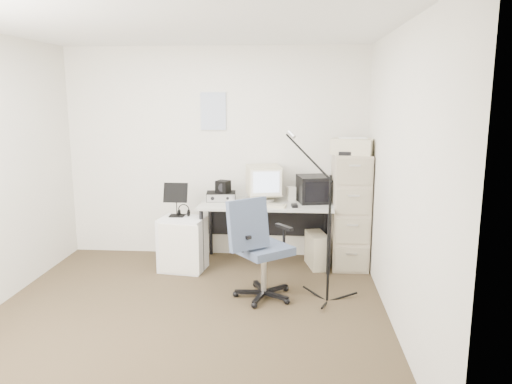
# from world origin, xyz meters

# --- Properties ---
(floor) EXTENTS (3.60, 3.60, 0.01)m
(floor) POSITION_xyz_m (0.00, 0.00, -0.01)
(floor) COLOR #3F3321
(floor) RESTS_ON ground
(ceiling) EXTENTS (3.60, 3.60, 0.01)m
(ceiling) POSITION_xyz_m (0.00, 0.00, 2.50)
(ceiling) COLOR white
(ceiling) RESTS_ON ground
(wall_back) EXTENTS (3.60, 0.02, 2.50)m
(wall_back) POSITION_xyz_m (0.00, 1.80, 1.25)
(wall_back) COLOR beige
(wall_back) RESTS_ON ground
(wall_front) EXTENTS (3.60, 0.02, 2.50)m
(wall_front) POSITION_xyz_m (0.00, -1.80, 1.25)
(wall_front) COLOR beige
(wall_front) RESTS_ON ground
(wall_right) EXTENTS (0.02, 3.60, 2.50)m
(wall_right) POSITION_xyz_m (1.80, 0.00, 1.25)
(wall_right) COLOR beige
(wall_right) RESTS_ON ground
(wall_calendar) EXTENTS (0.30, 0.02, 0.44)m
(wall_calendar) POSITION_xyz_m (-0.02, 1.79, 1.75)
(wall_calendar) COLOR white
(wall_calendar) RESTS_ON wall_back
(filing_cabinet) EXTENTS (0.40, 0.60, 1.30)m
(filing_cabinet) POSITION_xyz_m (1.58, 1.48, 0.65)
(filing_cabinet) COLOR #AB9E8E
(filing_cabinet) RESTS_ON floor
(printer) EXTENTS (0.51, 0.43, 0.17)m
(printer) POSITION_xyz_m (1.58, 1.41, 1.39)
(printer) COLOR #BEAF8A
(printer) RESTS_ON filing_cabinet
(desk) EXTENTS (1.50, 0.70, 0.73)m
(desk) POSITION_xyz_m (0.63, 1.45, 0.36)
(desk) COLOR beige
(desk) RESTS_ON floor
(crt_monitor) EXTENTS (0.44, 0.46, 0.41)m
(crt_monitor) POSITION_xyz_m (0.59, 1.55, 0.93)
(crt_monitor) COLOR #BEAF8A
(crt_monitor) RESTS_ON desk
(crt_tv) EXTENTS (0.40, 0.41, 0.30)m
(crt_tv) POSITION_xyz_m (1.16, 1.53, 0.88)
(crt_tv) COLOR black
(crt_tv) RESTS_ON desk
(desk_speaker) EXTENTS (0.11, 0.11, 0.17)m
(desk_speaker) POSITION_xyz_m (0.91, 1.56, 0.81)
(desk_speaker) COLOR silver
(desk_speaker) RESTS_ON desk
(keyboard) EXTENTS (0.44, 0.22, 0.02)m
(keyboard) POSITION_xyz_m (0.65, 1.25, 0.74)
(keyboard) COLOR #BEAF8A
(keyboard) RESTS_ON desk
(mouse) EXTENTS (0.08, 0.11, 0.03)m
(mouse) POSITION_xyz_m (0.95, 1.25, 0.75)
(mouse) COLOR black
(mouse) RESTS_ON desk
(radio_receiver) EXTENTS (0.36, 0.28, 0.10)m
(radio_receiver) POSITION_xyz_m (0.10, 1.54, 0.78)
(radio_receiver) COLOR black
(radio_receiver) RESTS_ON desk
(radio_speaker) EXTENTS (0.18, 0.18, 0.14)m
(radio_speaker) POSITION_xyz_m (0.12, 1.51, 0.90)
(radio_speaker) COLOR black
(radio_speaker) RESTS_ON radio_receiver
(papers) EXTENTS (0.24, 0.31, 0.02)m
(papers) POSITION_xyz_m (0.31, 1.29, 0.74)
(papers) COLOR white
(papers) RESTS_ON desk
(pc_tower) EXTENTS (0.27, 0.45, 0.39)m
(pc_tower) POSITION_xyz_m (1.21, 1.40, 0.19)
(pc_tower) COLOR #BEAF8A
(pc_tower) RESTS_ON floor
(office_chair) EXTENTS (0.82, 0.82, 1.01)m
(office_chair) POSITION_xyz_m (0.66, 0.46, 0.51)
(office_chair) COLOR #435270
(office_chair) RESTS_ON floor
(side_cart) EXTENTS (0.53, 0.45, 0.60)m
(side_cart) POSITION_xyz_m (-0.29, 1.18, 0.30)
(side_cart) COLOR silver
(side_cart) RESTS_ON floor
(music_stand) EXTENTS (0.29, 0.19, 0.39)m
(music_stand) POSITION_xyz_m (-0.37, 1.26, 0.79)
(music_stand) COLOR black
(music_stand) RESTS_ON side_cart
(headphones) EXTENTS (0.17, 0.17, 0.03)m
(headphones) POSITION_xyz_m (-0.29, 1.28, 0.64)
(headphones) COLOR black
(headphones) RESTS_ON side_cart
(mic_stand) EXTENTS (0.03, 0.03, 1.60)m
(mic_stand) POSITION_xyz_m (1.28, 0.43, 0.80)
(mic_stand) COLOR black
(mic_stand) RESTS_ON floor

